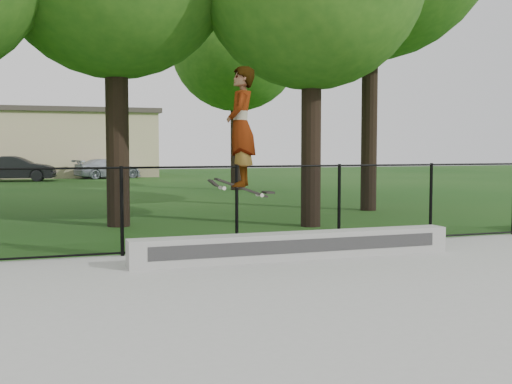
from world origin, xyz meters
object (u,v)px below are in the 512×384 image
grind_ledge (296,246)px  car_c (108,169)px  skater_airborne (241,128)px  car_b (16,169)px

grind_ledge → car_c: 29.78m
car_c → skater_airborne: (-1.19, -30.02, 1.57)m
car_b → skater_airborne: skater_airborne is taller
car_c → grind_ledge: bearing=160.7°
grind_ledge → skater_airborne: skater_airborne is taller
car_b → skater_airborne: 28.69m
car_b → car_c: car_b is taller
grind_ledge → car_c: size_ratio=1.47×
car_b → car_c: size_ratio=1.03×
skater_airborne → car_b: bearing=98.0°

